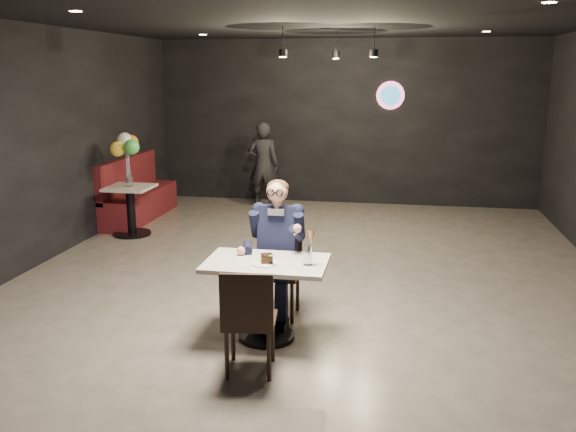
% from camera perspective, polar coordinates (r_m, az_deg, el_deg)
% --- Properties ---
extents(floor, '(9.00, 9.00, 0.00)m').
position_cam_1_polar(floor, '(7.29, 2.00, -6.02)').
color(floor, gray).
rests_on(floor, ground).
extents(wall_sign, '(0.50, 0.06, 0.50)m').
position_cam_1_polar(wall_sign, '(11.29, 9.56, 11.07)').
color(wall_sign, pink).
rests_on(wall_sign, floor).
extents(pendant_lights, '(1.40, 1.20, 0.36)m').
position_cam_1_polar(pendant_lights, '(8.87, 4.12, 16.32)').
color(pendant_lights, black).
rests_on(pendant_lights, floor).
extents(main_table, '(1.10, 0.70, 0.75)m').
position_cam_1_polar(main_table, '(5.65, -2.02, -7.86)').
color(main_table, silver).
rests_on(main_table, floor).
extents(chair_far, '(0.42, 0.46, 0.92)m').
position_cam_1_polar(chair_far, '(6.13, -0.93, -5.29)').
color(chair_far, black).
rests_on(chair_far, floor).
extents(chair_near, '(0.47, 0.51, 0.92)m').
position_cam_1_polar(chair_near, '(5.05, -3.58, -9.53)').
color(chair_near, black).
rests_on(chair_near, floor).
extents(seated_man, '(0.60, 0.80, 1.44)m').
position_cam_1_polar(seated_man, '(6.05, -0.94, -2.96)').
color(seated_man, black).
rests_on(seated_man, floor).
extents(dessert_plate, '(0.24, 0.24, 0.01)m').
position_cam_1_polar(dessert_plate, '(5.43, -2.15, -4.47)').
color(dessert_plate, white).
rests_on(dessert_plate, main_table).
extents(cake_slice, '(0.12, 0.11, 0.07)m').
position_cam_1_polar(cake_slice, '(5.43, -2.00, -4.02)').
color(cake_slice, black).
rests_on(cake_slice, dessert_plate).
extents(mint_leaf, '(0.07, 0.04, 0.01)m').
position_cam_1_polar(mint_leaf, '(5.37, -1.50, -3.73)').
color(mint_leaf, green).
rests_on(mint_leaf, cake_slice).
extents(sundae_glass, '(0.08, 0.08, 0.18)m').
position_cam_1_polar(sundae_glass, '(5.40, 1.84, -3.67)').
color(sundae_glass, silver).
rests_on(sundae_glass, main_table).
extents(wafer_cone, '(0.08, 0.08, 0.13)m').
position_cam_1_polar(wafer_cone, '(5.35, 2.20, -2.11)').
color(wafer_cone, tan).
rests_on(wafer_cone, sundae_glass).
extents(booth_bench, '(0.52, 2.08, 1.04)m').
position_cam_1_polar(booth_bench, '(10.46, -13.75, 2.53)').
color(booth_bench, '#4D1017').
rests_on(booth_bench, floor).
extents(side_table, '(0.64, 0.64, 0.81)m').
position_cam_1_polar(side_table, '(9.47, -14.48, 0.65)').
color(side_table, silver).
rests_on(side_table, floor).
extents(balloon_vase, '(0.11, 0.11, 0.16)m').
position_cam_1_polar(balloon_vase, '(9.39, -14.63, 3.21)').
color(balloon_vase, silver).
rests_on(balloon_vase, side_table).
extents(balloon_bunch, '(0.41, 0.41, 0.68)m').
position_cam_1_polar(balloon_bunch, '(9.33, -14.78, 5.66)').
color(balloon_bunch, yellow).
rests_on(balloon_bunch, balloon_vase).
extents(passerby, '(0.57, 0.38, 1.54)m').
position_cam_1_polar(passerby, '(11.07, -2.31, 4.81)').
color(passerby, black).
rests_on(passerby, floor).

